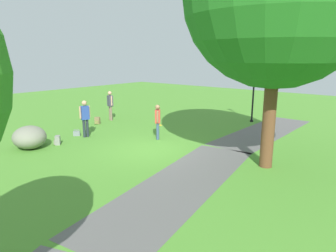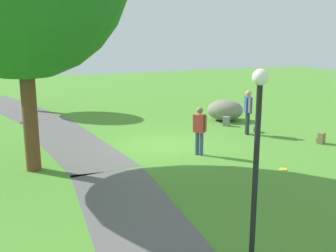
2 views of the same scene
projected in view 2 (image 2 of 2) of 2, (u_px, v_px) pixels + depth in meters
ground_plane at (160, 147)px, 15.27m from camera, size 48.00×48.00×0.00m
footpath_segment_near at (144, 232)px, 8.99m from camera, size 8.04×2.33×0.01m
footpath_segment_mid at (69, 140)px, 16.09m from camera, size 8.25×3.45×0.01m
footpath_segment_far at (13, 107)px, 22.49m from camera, size 8.27×4.79×0.01m
young_tree_near_path at (21, 38)px, 20.96m from camera, size 2.73×2.73×5.01m
lamp_post at (257, 148)px, 7.36m from camera, size 0.28×0.28×3.55m
lawn_boulder at (225, 110)px, 19.37m from camera, size 1.89×2.02×0.95m
woman_with_handbag at (248, 109)px, 16.77m from camera, size 0.50×0.33×1.77m
passerby_on_path at (200, 128)px, 14.10m from camera, size 0.43×0.41×1.62m
handbag_on_grass at (256, 129)px, 17.31m from camera, size 0.38×0.38×0.31m
backpack_by_boulder at (226, 121)px, 18.37m from camera, size 0.35×0.35×0.40m
spare_backpack_on_lawn at (321, 138)px, 15.64m from camera, size 0.35×0.34×0.40m
frisbee_on_grass at (283, 169)px, 12.86m from camera, size 0.25×0.25×0.02m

